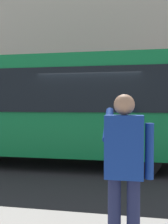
{
  "coord_description": "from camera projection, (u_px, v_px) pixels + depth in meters",
  "views": [
    {
      "loc": [
        -1.05,
        7.25,
        1.75
      ],
      "look_at": [
        0.4,
        -0.59,
        1.51
      ],
      "focal_mm": 42.2,
      "sensor_mm": 36.0,
      "label": 1
    }
  ],
  "objects": [
    {
      "name": "ground_plane",
      "position": [
        94.0,
        166.0,
        7.37
      ],
      "size": [
        60.0,
        60.0,
        0.0
      ],
      "primitive_type": "plane",
      "color": "#232326"
    },
    {
      "name": "pedestrian_photographer",
      "position": [
        124.0,
        161.0,
        2.78
      ],
      "size": [
        0.53,
        0.52,
        1.7
      ],
      "color": "#1E2347",
      "rests_on": "sidewalk_curb"
    },
    {
      "name": "red_bus",
      "position": [
        36.0,
        106.0,
        7.85
      ],
      "size": [
        9.05,
        2.54,
        3.08
      ],
      "color": "#0F7238",
      "rests_on": "ground_plane"
    },
    {
      "name": "building_facade_far",
      "position": [
        113.0,
        24.0,
        13.87
      ],
      "size": [
        28.0,
        1.55,
        12.0
      ],
      "color": "beige",
      "rests_on": "ground_plane"
    }
  ]
}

